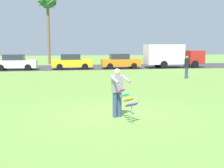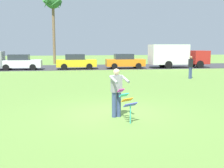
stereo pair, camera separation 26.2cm
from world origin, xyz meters
TOP-DOWN VIEW (x-y plane):
  - ground_plane at (0.00, 0.00)m, footprint 120.00×120.00m
  - road_strip at (0.00, 22.34)m, footprint 120.00×8.00m
  - person_kite_flyer at (0.05, -0.50)m, footprint 0.66×0.74m
  - kite_held at (0.27, -1.25)m, footprint 0.62×0.73m
  - parked_car_white at (-6.46, 19.94)m, footprint 4.22×1.87m
  - parked_car_yellow at (-0.74, 19.94)m, footprint 4.21×1.86m
  - parked_car_orange at (4.56, 19.94)m, footprint 4.24×1.90m
  - parked_truck_red_cab at (10.36, 19.94)m, footprint 6.75×2.24m
  - palm_tree_right_near at (-3.36, 28.46)m, footprint 2.58×2.71m
  - person_walker_near at (7.63, 10.00)m, footprint 0.48×0.39m

SIDE VIEW (x-z plane):
  - ground_plane at x=0.00m, z-range 0.00..0.00m
  - road_strip at x=0.00m, z-range 0.00..0.01m
  - kite_held at x=0.27m, z-range 0.18..1.28m
  - parked_car_white at x=-6.46m, z-range -0.03..1.57m
  - parked_car_yellow at x=-0.74m, z-range -0.03..1.57m
  - parked_car_orange at x=4.56m, z-range -0.03..1.57m
  - person_walker_near at x=7.63m, z-range 0.07..1.80m
  - person_kite_flyer at x=0.05m, z-range 0.09..1.82m
  - parked_truck_red_cab at x=10.36m, z-range 0.10..2.72m
  - palm_tree_right_near at x=-3.36m, z-range 3.20..12.59m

